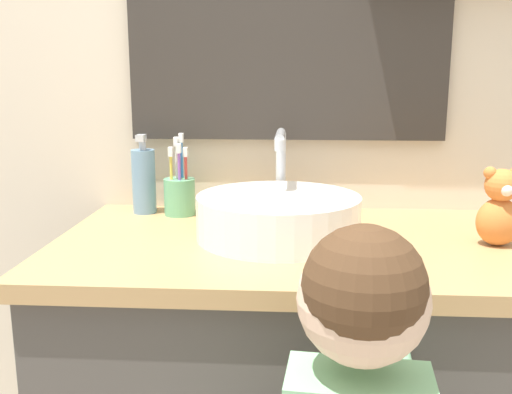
# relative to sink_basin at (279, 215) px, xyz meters

# --- Properties ---
(wall_back) EXTENTS (3.20, 0.18, 2.50)m
(wall_back) POSITION_rel_sink_basin_xyz_m (0.07, 0.30, 0.44)
(wall_back) COLOR beige
(wall_back) RESTS_ON ground_plane
(sink_basin) EXTENTS (0.34, 0.39, 0.21)m
(sink_basin) POSITION_rel_sink_basin_xyz_m (0.00, 0.00, 0.00)
(sink_basin) COLOR white
(sink_basin) RESTS_ON vanity_counter
(toothbrush_holder) EXTENTS (0.08, 0.08, 0.20)m
(toothbrush_holder) POSITION_rel_sink_basin_xyz_m (-0.25, 0.18, 0.00)
(toothbrush_holder) COLOR #66B27F
(toothbrush_holder) RESTS_ON vanity_counter
(soap_dispenser) EXTENTS (0.06, 0.06, 0.20)m
(soap_dispenser) POSITION_rel_sink_basin_xyz_m (-0.34, 0.20, 0.03)
(soap_dispenser) COLOR #6B93B2
(soap_dispenser) RESTS_ON vanity_counter
(teddy_bear) EXTENTS (0.09, 0.07, 0.16)m
(teddy_bear) POSITION_rel_sink_basin_xyz_m (0.44, -0.03, 0.03)
(teddy_bear) COLOR orange
(teddy_bear) RESTS_ON vanity_counter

